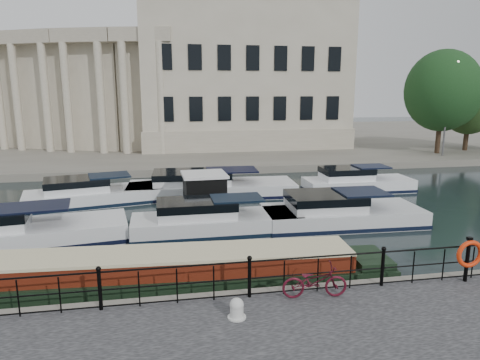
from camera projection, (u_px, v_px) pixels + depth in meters
name	position (u px, v px, depth m)	size (l,w,h in m)	color
ground_plane	(236.00, 280.00, 14.28)	(160.00, 160.00, 0.00)	black
far_bank	(182.00, 140.00, 51.77)	(120.00, 42.00, 0.55)	#6B665B
railing	(249.00, 275.00, 11.86)	(24.14, 0.14, 1.22)	black
civic_building	(173.00, 82.00, 46.06)	(53.55, 31.84, 16.85)	#ADA38C
bicycle	(315.00, 281.00, 11.87)	(0.64, 1.83, 0.96)	#4A0D1A
mooring_bollard	(237.00, 309.00, 10.84)	(0.48, 0.48, 0.54)	silver
life_ring_post	(469.00, 255.00, 12.73)	(0.86, 0.22, 1.40)	black
narrowboat	(171.00, 276.00, 13.73)	(14.70, 2.78, 1.54)	black
harbour_hut	(204.00, 196.00, 21.81)	(3.11, 2.63, 2.19)	#6B665B
cabin_cruisers	(198.00, 206.00, 21.99)	(27.02, 10.77, 1.99)	white
trees	(477.00, 98.00, 38.67)	(13.36, 7.55, 9.24)	black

